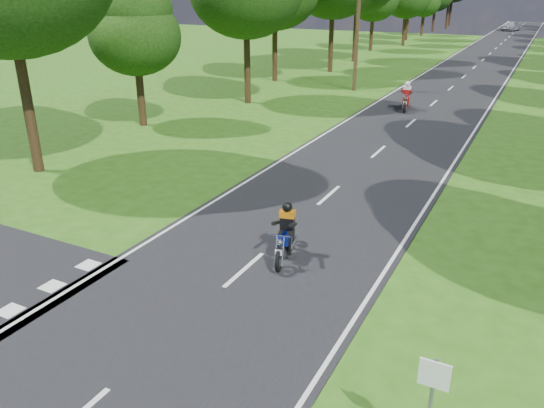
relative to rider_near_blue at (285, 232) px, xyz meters
The scene contains 8 objects.
ground 3.27m from the rider_near_blue, 101.94° to the right, with size 160.00×160.00×0.00m, color #2B5112.
main_road 46.91m from the rider_near_blue, 90.80° to the left, with size 7.00×140.00×0.02m, color black.
road_markings 45.04m from the rider_near_blue, 91.01° to the left, with size 7.40×140.00×0.01m.
telegraph_pole 25.98m from the rider_near_blue, 104.97° to the left, with size 1.20×0.26×8.00m.
road_sign 7.07m from the rider_near_blue, 46.58° to the right, with size 0.45×0.07×2.00m.
rider_near_blue is the anchor object (origin of this frame).
rider_far_red 20.05m from the rider_near_blue, 94.98° to the left, with size 0.67×2.00×1.67m, color maroon, non-canonical shape.
distant_car 88.63m from the rider_near_blue, 90.94° to the left, with size 1.82×4.53×1.54m, color #B5B6BC.
Camera 1 is at (6.21, -8.47, 6.87)m, focal length 35.00 mm.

